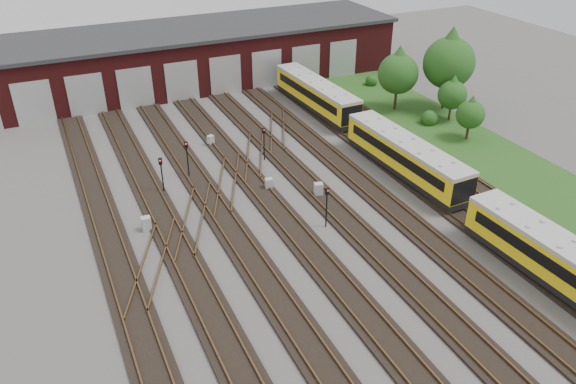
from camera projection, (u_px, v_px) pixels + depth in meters
name	position (u px, v px, depth m)	size (l,w,h in m)	color
ground	(360.00, 270.00, 35.94)	(120.00, 120.00, 0.00)	#4B4845
track_network	(354.00, 264.00, 36.28)	(30.40, 70.00, 0.33)	black
maintenance_shed	(184.00, 56.00, 65.69)	(51.00, 12.50, 6.35)	#4C1314
grass_verge	(483.00, 152.00, 50.70)	(8.00, 55.00, 0.05)	#29531B
metro_train	(406.00, 156.00, 46.14)	(3.01, 45.81, 2.84)	black
signal_mast_0	(161.00, 171.00, 43.46)	(0.31, 0.30, 3.06)	black
signal_mast_1	(187.00, 155.00, 45.64)	(0.31, 0.30, 3.25)	black
signal_mast_2	(264.00, 140.00, 48.47)	(0.26, 0.24, 3.04)	black
signal_mast_3	(327.00, 202.00, 39.24)	(0.26, 0.24, 3.18)	black
relay_cabinet_0	(146.00, 224.00, 39.61)	(0.64, 0.54, 1.07)	#ADAFB2
relay_cabinet_1	(211.00, 140.00, 51.87)	(0.56, 0.47, 0.94)	#ADAFB2
relay_cabinet_2	(318.00, 190.00, 43.73)	(0.67, 0.56, 1.12)	#ADAFB2
relay_cabinet_3	(269.00, 184.00, 44.70)	(0.57, 0.47, 0.95)	#ADAFB2
relay_cabinet_4	(406.00, 154.00, 49.33)	(0.62, 0.52, 1.04)	#ADAFB2
tree_0	(399.00, 69.00, 57.49)	(4.17, 4.17, 6.91)	#352318
tree_1	(453.00, 92.00, 55.61)	(2.89, 2.89, 4.79)	#352318
tree_2	(450.00, 57.00, 57.13)	(5.28, 5.28, 8.74)	#352318
tree_3	(471.00, 111.00, 51.80)	(2.65, 2.65, 4.39)	#352318
bush_1	(430.00, 116.00, 55.93)	(1.68, 1.68, 1.68)	#1E4A15
bush_2	(372.00, 79.00, 66.04)	(1.43, 1.43, 1.43)	#1E4A15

